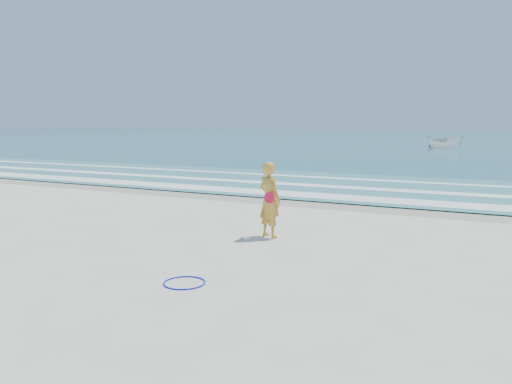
% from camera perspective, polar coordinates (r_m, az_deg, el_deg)
% --- Properties ---
extents(ground, '(400.00, 400.00, 0.00)m').
position_cam_1_polar(ground, '(10.32, -13.74, -8.00)').
color(ground, silver).
rests_on(ground, ground).
extents(wet_sand, '(400.00, 2.40, 0.00)m').
position_cam_1_polar(wet_sand, '(17.97, 5.15, -1.07)').
color(wet_sand, '#B2A893').
rests_on(wet_sand, ground).
extents(ocean, '(400.00, 190.00, 0.04)m').
position_cam_1_polar(ocean, '(112.74, 23.49, 5.81)').
color(ocean, '#19727F').
rests_on(ocean, ground).
extents(shallow, '(400.00, 10.00, 0.01)m').
position_cam_1_polar(shallow, '(22.65, 9.81, 0.81)').
color(shallow, '#59B7AD').
rests_on(shallow, ocean).
extents(foam_near, '(400.00, 1.40, 0.01)m').
position_cam_1_polar(foam_near, '(19.16, 6.58, -0.37)').
color(foam_near, white).
rests_on(foam_near, shallow).
extents(foam_mid, '(400.00, 0.90, 0.01)m').
position_cam_1_polar(foam_mid, '(21.89, 9.20, 0.60)').
color(foam_mid, white).
rests_on(foam_mid, shallow).
extents(foam_far, '(400.00, 0.60, 0.01)m').
position_cam_1_polar(foam_far, '(25.03, 11.48, 1.45)').
color(foam_far, white).
rests_on(foam_far, shallow).
extents(hoop, '(0.91, 0.91, 0.03)m').
position_cam_1_polar(hoop, '(8.95, -8.18, -10.23)').
color(hoop, '#0B17C7').
rests_on(hoop, ground).
extents(boat, '(4.01, 1.82, 1.50)m').
position_cam_1_polar(boat, '(57.42, 20.78, 5.37)').
color(boat, white).
rests_on(boat, ocean).
extents(woman, '(0.80, 0.68, 1.86)m').
position_cam_1_polar(woman, '(12.15, 1.56, -0.89)').
color(woman, gold).
rests_on(woman, ground).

